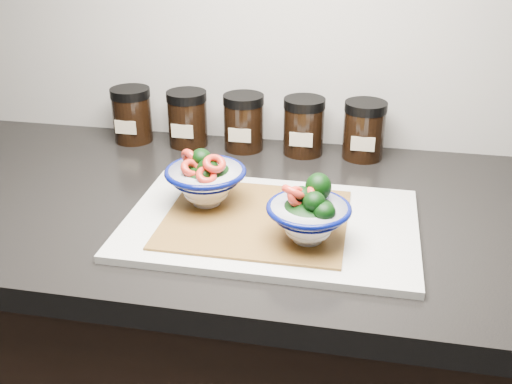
% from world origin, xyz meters
% --- Properties ---
extents(countertop, '(3.50, 0.60, 0.04)m').
position_xyz_m(countertop, '(0.00, 1.45, 0.88)').
color(countertop, black).
rests_on(countertop, cabinet).
extents(cutting_board, '(0.45, 0.30, 0.01)m').
position_xyz_m(cutting_board, '(0.12, 1.38, 0.91)').
color(cutting_board, beige).
rests_on(cutting_board, countertop).
extents(bamboo_mat, '(0.28, 0.24, 0.00)m').
position_xyz_m(bamboo_mat, '(0.10, 1.38, 0.91)').
color(bamboo_mat, olive).
rests_on(bamboo_mat, cutting_board).
extents(bowl_left, '(0.13, 0.13, 0.10)m').
position_xyz_m(bowl_left, '(0.01, 1.41, 0.96)').
color(bowl_left, white).
rests_on(bowl_left, bamboo_mat).
extents(bowl_right, '(0.12, 0.12, 0.09)m').
position_xyz_m(bowl_right, '(0.18, 1.33, 0.96)').
color(bowl_right, white).
rests_on(bowl_right, bamboo_mat).
extents(spice_jar_a, '(0.08, 0.08, 0.11)m').
position_xyz_m(spice_jar_a, '(-0.23, 1.69, 0.96)').
color(spice_jar_a, black).
rests_on(spice_jar_a, countertop).
extents(spice_jar_b, '(0.08, 0.08, 0.11)m').
position_xyz_m(spice_jar_b, '(-0.11, 1.69, 0.96)').
color(spice_jar_b, black).
rests_on(spice_jar_b, countertop).
extents(spice_jar_c, '(0.08, 0.08, 0.11)m').
position_xyz_m(spice_jar_c, '(0.01, 1.69, 0.96)').
color(spice_jar_c, black).
rests_on(spice_jar_c, countertop).
extents(spice_jar_d, '(0.08, 0.08, 0.11)m').
position_xyz_m(spice_jar_d, '(0.13, 1.69, 0.96)').
color(spice_jar_d, black).
rests_on(spice_jar_d, countertop).
extents(spice_jar_e, '(0.08, 0.08, 0.11)m').
position_xyz_m(spice_jar_e, '(0.25, 1.69, 0.96)').
color(spice_jar_e, black).
rests_on(spice_jar_e, countertop).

